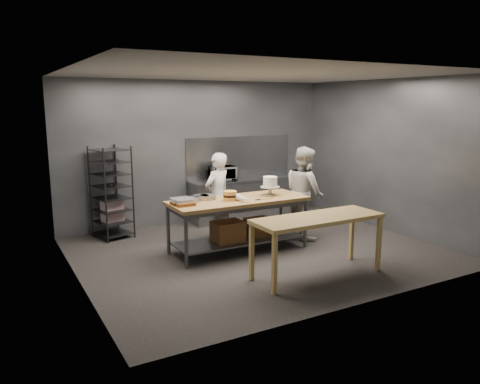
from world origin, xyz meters
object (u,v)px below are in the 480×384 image
object	(u,v)px
speed_rack	(111,193)
microwave	(223,173)
chef_behind	(217,196)
frosted_cake_stand	(270,183)
chef_right	(304,192)
near_counter	(318,222)
layer_cake	(230,196)
work_table	(240,219)

from	to	relation	value
speed_rack	microwave	world-z (taller)	speed_rack
chef_behind	frosted_cake_stand	xyz separation A→B (m)	(0.65, -0.80, 0.31)
chef_right	frosted_cake_stand	world-z (taller)	chef_right
microwave	frosted_cake_stand	size ratio (longest dim) A/B	1.59
near_counter	chef_behind	xyz separation A→B (m)	(-0.45, 2.41, 0.01)
chef_right	frosted_cake_stand	size ratio (longest dim) A/B	5.10
near_counter	chef_right	xyz separation A→B (m)	(1.07, 1.77, 0.05)
speed_rack	chef_right	xyz separation A→B (m)	(3.22, -1.73, 0.01)
layer_cake	frosted_cake_stand	bearing A→B (deg)	3.20
microwave	chef_behind	bearing A→B (deg)	-121.47
chef_behind	chef_right	world-z (taller)	chef_right
near_counter	layer_cake	size ratio (longest dim) A/B	8.81
chef_behind	frosted_cake_stand	distance (m)	1.08
work_table	near_counter	size ratio (longest dim) A/B	1.20
chef_right	microwave	size ratio (longest dim) A/B	3.20
work_table	chef_right	world-z (taller)	chef_right
frosted_cake_stand	microwave	bearing A→B (deg)	88.05
chef_right	work_table	bearing A→B (deg)	106.81
microwave	frosted_cake_stand	bearing A→B (deg)	-91.95
microwave	chef_right	bearing A→B (deg)	-65.88
speed_rack	chef_behind	xyz separation A→B (m)	(1.69, -1.09, -0.04)
chef_right	layer_cake	distance (m)	1.73
chef_right	layer_cake	bearing A→B (deg)	106.91
chef_right	microwave	bearing A→B (deg)	34.19
microwave	layer_cake	distance (m)	2.21
near_counter	speed_rack	size ratio (longest dim) A/B	1.14
work_table	near_counter	bearing A→B (deg)	-74.80
chef_behind	speed_rack	bearing A→B (deg)	-54.51
layer_cake	microwave	bearing A→B (deg)	65.97
work_table	near_counter	xyz separation A→B (m)	(0.43, -1.59, 0.24)
speed_rack	chef_right	world-z (taller)	speed_rack
near_counter	chef_right	bearing A→B (deg)	58.69
work_table	layer_cake	xyz separation A→B (m)	(-0.20, -0.03, 0.43)
near_counter	chef_behind	distance (m)	2.45
work_table	frosted_cake_stand	size ratio (longest dim) A/B	7.06
frosted_cake_stand	chef_behind	bearing A→B (deg)	129.14
work_table	layer_cake	bearing A→B (deg)	-172.37
work_table	chef_behind	world-z (taller)	chef_behind
chef_right	frosted_cake_stand	bearing A→B (deg)	110.32
chef_right	microwave	xyz separation A→B (m)	(-0.81, 1.81, 0.18)
microwave	work_table	bearing A→B (deg)	-109.27
microwave	frosted_cake_stand	world-z (taller)	frosted_cake_stand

